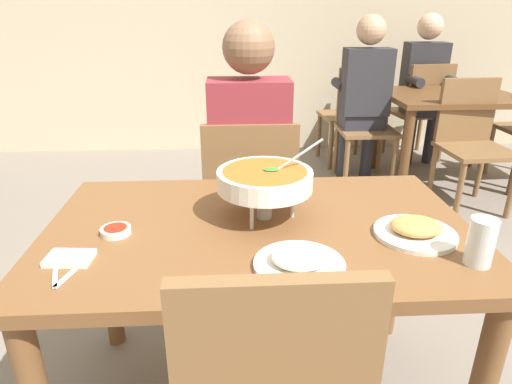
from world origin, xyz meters
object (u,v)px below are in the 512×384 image
(chair_diner_main, at_px, (250,199))
(sauce_dish, at_px, (116,230))
(chair_bg_window, at_px, (471,136))
(patron_bg_left, at_px, (364,91))
(appetizer_plate, at_px, (416,230))
(drink_glass, at_px, (480,244))
(dining_table_main, at_px, (259,255))
(dining_table_far, at_px, (448,110))
(patron_bg_middle, at_px, (424,80))
(chair_bg_middle, at_px, (422,107))
(rice_plate, at_px, (299,261))
(curry_bowl, at_px, (265,180))
(chair_bg_right, at_px, (357,108))
(chair_bg_left, at_px, (364,118))
(diner_main, at_px, (249,150))

(chair_diner_main, distance_m, sauce_dish, 0.87)
(chair_bg_window, height_order, patron_bg_left, patron_bg_left)
(appetizer_plate, distance_m, drink_glass, 0.19)
(dining_table_main, distance_m, dining_table_far, 2.73)
(chair_diner_main, relative_size, patron_bg_middle, 0.69)
(appetizer_plate, relative_size, chair_bg_middle, 0.27)
(appetizer_plate, bearing_deg, chair_diner_main, 120.13)
(chair_diner_main, distance_m, patron_bg_left, 1.84)
(drink_glass, distance_m, chair_bg_middle, 3.19)
(sauce_dish, bearing_deg, dining_table_far, 46.71)
(rice_plate, relative_size, patron_bg_middle, 0.18)
(curry_bowl, bearing_deg, patron_bg_left, 66.50)
(chair_diner_main, distance_m, rice_plate, 0.97)
(curry_bowl, relative_size, patron_bg_middle, 0.25)
(rice_plate, height_order, patron_bg_middle, patron_bg_middle)
(sauce_dish, bearing_deg, chair_bg_right, 61.52)
(appetizer_plate, bearing_deg, sauce_dish, 175.88)
(appetizer_plate, xyz_separation_m, chair_bg_window, (1.15, 1.81, -0.24))
(chair_bg_left, height_order, patron_bg_left, patron_bg_left)
(chair_bg_middle, height_order, patron_bg_left, patron_bg_left)
(drink_glass, bearing_deg, curry_bowl, 150.14)
(sauce_dish, height_order, dining_table_far, sauce_dish)
(rice_plate, relative_size, dining_table_far, 0.24)
(sauce_dish, height_order, chair_bg_left, chair_bg_left)
(curry_bowl, xyz_separation_m, chair_bg_middle, (1.65, 2.67, -0.34))
(chair_bg_left, distance_m, patron_bg_middle, 0.81)
(rice_plate, height_order, chair_bg_right, chair_bg_right)
(patron_bg_left, bearing_deg, appetizer_plate, -102.41)
(sauce_dish, relative_size, dining_table_far, 0.09)
(sauce_dish, distance_m, chair_bg_right, 3.14)
(chair_bg_window, bearing_deg, diner_main, -148.46)
(dining_table_main, xyz_separation_m, chair_bg_middle, (1.67, 2.72, -0.11))
(dining_table_main, bearing_deg, diner_main, 90.00)
(diner_main, height_order, sauce_dish, diner_main)
(sauce_dish, xyz_separation_m, chair_bg_left, (1.44, 2.33, -0.23))
(curry_bowl, relative_size, patron_bg_left, 0.25)
(curry_bowl, bearing_deg, chair_bg_right, 68.67)
(diner_main, relative_size, dining_table_far, 1.31)
(diner_main, height_order, patron_bg_left, same)
(dining_table_main, distance_m, drink_glass, 0.64)
(diner_main, bearing_deg, rice_plate, -84.70)
(diner_main, xyz_separation_m, chair_bg_window, (1.61, 0.99, -0.24))
(chair_diner_main, distance_m, diner_main, 0.24)
(chair_diner_main, bearing_deg, chair_bg_right, 62.33)
(chair_bg_left, bearing_deg, sauce_dish, -121.76)
(curry_bowl, bearing_deg, patron_bg_middle, 58.48)
(sauce_dish, distance_m, dining_table_far, 3.03)
(patron_bg_left, bearing_deg, chair_bg_middle, 34.70)
(chair_bg_middle, bearing_deg, rice_plate, -118.01)
(rice_plate, bearing_deg, curry_bowl, 102.68)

